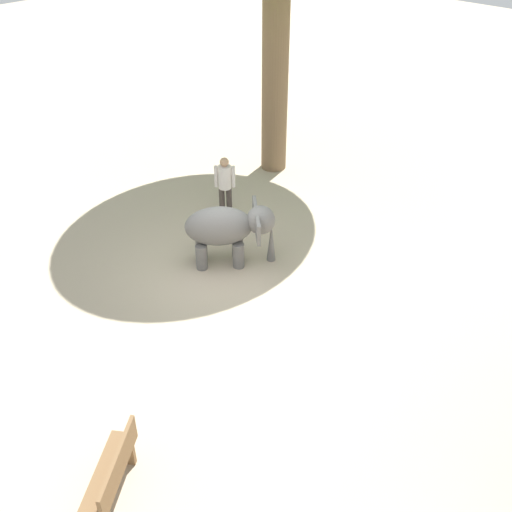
# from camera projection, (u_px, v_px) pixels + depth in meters

# --- Properties ---
(ground_plane) EXTENTS (60.00, 60.00, 0.00)m
(ground_plane) POSITION_uv_depth(u_px,v_px,m) (227.00, 274.00, 12.82)
(ground_plane) COLOR #BAA88C
(elephant) EXTENTS (1.89, 1.84, 1.39)m
(elephant) POSITION_uv_depth(u_px,v_px,m) (228.00, 228.00, 12.72)
(elephant) COLOR slate
(elephant) RESTS_ON ground_plane
(person_handler) EXTENTS (0.37, 0.40, 1.62)m
(person_handler) POSITION_uv_depth(u_px,v_px,m) (225.00, 183.00, 14.32)
(person_handler) COLOR #3F3833
(person_handler) RESTS_ON ground_plane
(wooden_bench) EXTENTS (1.37, 1.15, 0.88)m
(wooden_bench) POSITION_uv_depth(u_px,v_px,m) (113.00, 473.00, 8.17)
(wooden_bench) COLOR brown
(wooden_bench) RESTS_ON ground_plane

